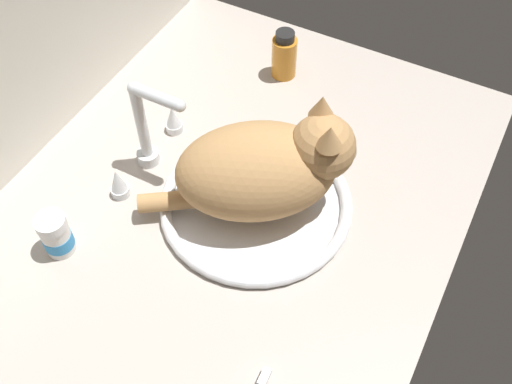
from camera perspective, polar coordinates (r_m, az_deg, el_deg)
The scene contains 7 objects.
countertop at distance 105.36cm, azimuth -2.36°, elevation -1.87°, with size 100.68×74.81×3.00cm, color #ADA399.
backsplash_wall at distance 109.51cm, azimuth -21.08°, elevation 12.47°, with size 100.68×2.40×44.75cm, color silver.
sink_basin at distance 103.39cm, azimuth -0.00°, elevation -1.06°, with size 32.91×32.91×2.05cm.
faucet at distance 106.37cm, azimuth -10.18°, elevation 5.38°, with size 20.53×11.67×18.85cm.
cat at distance 96.28cm, azimuth 1.22°, elevation 2.35°, with size 28.72×32.60×19.54cm.
pill_bottle at distance 101.20cm, azimuth -18.30°, elevation -3.90°, with size 4.94×4.94×8.15cm.
amber_bottle at distance 124.26cm, azimuth 2.67°, elevation 12.73°, with size 5.04×5.04×10.35cm.
Camera 1 is at (-52.47, -32.72, 86.80)cm, focal length 42.51 mm.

